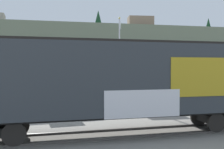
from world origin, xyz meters
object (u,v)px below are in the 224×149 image
at_px(parked_car_silver, 61,101).
at_px(parked_car_blue, 216,97).
at_px(parked_car_red, 151,99).
at_px(freight_car, 121,80).
at_px(flagpole, 120,49).

bearing_deg(parked_car_silver, parked_car_blue, 0.35).
bearing_deg(parked_car_blue, parked_car_red, 178.43).
height_order(freight_car, parked_car_blue, freight_car).
distance_m(flagpole, parked_car_silver, 8.59).
height_order(parked_car_silver, parked_car_red, parked_car_silver).
bearing_deg(flagpole, parked_car_blue, -43.65).
relative_size(freight_car, parked_car_blue, 3.33).
bearing_deg(flagpole, freight_car, -103.18).
relative_size(flagpole, parked_car_red, 1.59).
xyz_separation_m(freight_car, flagpole, (2.62, 11.19, 2.18)).
bearing_deg(parked_car_silver, flagpole, 47.49).
height_order(flagpole, parked_car_silver, flagpole).
bearing_deg(freight_car, parked_car_blue, 33.24).
relative_size(flagpole, parked_car_blue, 1.65).
bearing_deg(flagpole, parked_car_red, -80.00).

